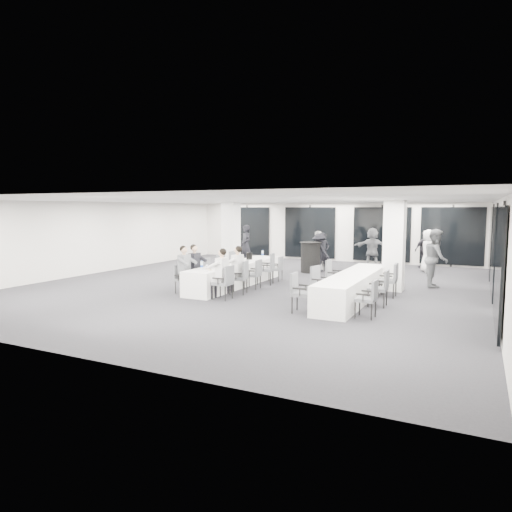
{
  "coord_description": "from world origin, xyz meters",
  "views": [
    {
      "loc": [
        6.53,
        -13.47,
        2.55
      ],
      "look_at": [
        0.03,
        -0.2,
        1.0
      ],
      "focal_mm": 32.0,
      "sensor_mm": 36.0,
      "label": 1
    }
  ],
  "objects_px": {
    "cocktail_table": "(310,257)",
    "chair_side_left_near": "(299,290)",
    "standing_guest_b": "(317,248)",
    "ice_bucket_far": "(249,256)",
    "chair_main_left_near": "(182,277)",
    "standing_guest_d": "(425,247)",
    "chair_main_right_far": "(278,267)",
    "chair_main_left_second": "(192,273)",
    "chair_main_right_fourth": "(268,267)",
    "chair_main_left_fourth": "(224,266)",
    "standing_guest_f": "(372,244)",
    "banquet_table_main": "(236,274)",
    "chair_main_right_mid": "(255,272)",
    "chair_side_left_far": "(333,274)",
    "chair_main_right_second": "(241,275)",
    "standing_guest_c": "(319,250)",
    "chair_side_right_near": "(369,296)",
    "ice_bucket_near": "(219,263)",
    "chair_side_right_mid": "(381,286)",
    "chair_side_left_mid": "(320,281)",
    "standing_guest_g": "(246,242)",
    "chair_main_left_mid": "(208,270)",
    "standing_guest_a": "(323,249)",
    "banquet_table_side": "(353,287)",
    "standing_guest_e": "(428,248)",
    "chair_main_right_near": "(225,280)",
    "chair_side_right_far": "(391,278)",
    "chair_main_left_far": "(236,263)",
    "standing_guest_h": "(436,254)"
  },
  "relations": [
    {
      "from": "cocktail_table",
      "to": "chair_side_left_near",
      "type": "relative_size",
      "value": 1.24
    },
    {
      "from": "standing_guest_b",
      "to": "ice_bucket_far",
      "type": "height_order",
      "value": "standing_guest_b"
    },
    {
      "from": "chair_main_left_near",
      "to": "standing_guest_d",
      "type": "height_order",
      "value": "standing_guest_d"
    },
    {
      "from": "chair_main_left_near",
      "to": "chair_main_right_far",
      "type": "relative_size",
      "value": 1.0
    },
    {
      "from": "chair_main_left_second",
      "to": "chair_main_right_fourth",
      "type": "xyz_separation_m",
      "value": [
        1.67,
        2.02,
        0.05
      ]
    },
    {
      "from": "chair_main_left_fourth",
      "to": "standing_guest_d",
      "type": "bearing_deg",
      "value": 144.97
    },
    {
      "from": "cocktail_table",
      "to": "standing_guest_f",
      "type": "height_order",
      "value": "standing_guest_f"
    },
    {
      "from": "chair_main_right_far",
      "to": "standing_guest_f",
      "type": "distance_m",
      "value": 5.92
    },
    {
      "from": "chair_side_left_near",
      "to": "banquet_table_main",
      "type": "bearing_deg",
      "value": -133.26
    },
    {
      "from": "chair_main_right_mid",
      "to": "cocktail_table",
      "type": "bearing_deg",
      "value": -8.22
    },
    {
      "from": "chair_side_left_near",
      "to": "standing_guest_f",
      "type": "distance_m",
      "value": 9.79
    },
    {
      "from": "chair_main_left_second",
      "to": "chair_main_left_fourth",
      "type": "xyz_separation_m",
      "value": [
        0.0,
        1.93,
        -0.02
      ]
    },
    {
      "from": "chair_main_right_mid",
      "to": "chair_main_left_second",
      "type": "bearing_deg",
      "value": 117.93
    },
    {
      "from": "chair_main_left_second",
      "to": "chair_side_left_far",
      "type": "relative_size",
      "value": 0.96
    },
    {
      "from": "standing_guest_b",
      "to": "chair_main_right_second",
      "type": "bearing_deg",
      "value": 65.0
    },
    {
      "from": "standing_guest_c",
      "to": "chair_main_right_far",
      "type": "bearing_deg",
      "value": 102.86
    },
    {
      "from": "chair_side_right_near",
      "to": "standing_guest_c",
      "type": "xyz_separation_m",
      "value": [
        -3.57,
        7.17,
        0.36
      ]
    },
    {
      "from": "banquet_table_main",
      "to": "chair_main_left_near",
      "type": "relative_size",
      "value": 5.83
    },
    {
      "from": "chair_main_left_second",
      "to": "chair_main_right_fourth",
      "type": "distance_m",
      "value": 2.62
    },
    {
      "from": "banquet_table_main",
      "to": "standing_guest_f",
      "type": "relative_size",
      "value": 2.59
    },
    {
      "from": "ice_bucket_near",
      "to": "standing_guest_f",
      "type": "bearing_deg",
      "value": 70.17
    },
    {
      "from": "chair_side_left_near",
      "to": "cocktail_table",
      "type": "bearing_deg",
      "value": -166.38
    },
    {
      "from": "chair_main_right_fourth",
      "to": "chair_side_left_far",
      "type": "bearing_deg",
      "value": -115.5
    },
    {
      "from": "chair_main_right_second",
      "to": "chair_main_right_far",
      "type": "relative_size",
      "value": 1.16
    },
    {
      "from": "chair_side_right_mid",
      "to": "chair_main_left_second",
      "type": "bearing_deg",
      "value": 90.86
    },
    {
      "from": "banquet_table_main",
      "to": "chair_side_left_mid",
      "type": "height_order",
      "value": "chair_side_left_mid"
    },
    {
      "from": "chair_main_left_near",
      "to": "standing_guest_g",
      "type": "height_order",
      "value": "standing_guest_g"
    },
    {
      "from": "ice_bucket_near",
      "to": "chair_side_left_near",
      "type": "bearing_deg",
      "value": -26.28
    },
    {
      "from": "chair_main_left_mid",
      "to": "chair_main_right_far",
      "type": "distance_m",
      "value": 2.55
    },
    {
      "from": "chair_side_right_near",
      "to": "standing_guest_b",
      "type": "distance_m",
      "value": 8.36
    },
    {
      "from": "standing_guest_a",
      "to": "standing_guest_g",
      "type": "relative_size",
      "value": 0.87
    },
    {
      "from": "chair_main_right_mid",
      "to": "standing_guest_f",
      "type": "xyz_separation_m",
      "value": [
        2.14,
        7.33,
        0.43
      ]
    },
    {
      "from": "banquet_table_side",
      "to": "chair_main_right_second",
      "type": "distance_m",
      "value": 3.3
    },
    {
      "from": "standing_guest_e",
      "to": "ice_bucket_near",
      "type": "height_order",
      "value": "standing_guest_e"
    },
    {
      "from": "chair_side_left_near",
      "to": "standing_guest_e",
      "type": "distance_m",
      "value": 9.2
    },
    {
      "from": "standing_guest_a",
      "to": "standing_guest_b",
      "type": "distance_m",
      "value": 0.34
    },
    {
      "from": "chair_main_left_mid",
      "to": "chair_side_left_mid",
      "type": "distance_m",
      "value": 4.16
    },
    {
      "from": "chair_main_left_second",
      "to": "standing_guest_c",
      "type": "xyz_separation_m",
      "value": [
        2.18,
        5.9,
        0.32
      ]
    },
    {
      "from": "chair_main_right_second",
      "to": "standing_guest_e",
      "type": "distance_m",
      "value": 8.71
    },
    {
      "from": "chair_main_right_near",
      "to": "standing_guest_d",
      "type": "distance_m",
      "value": 10.44
    },
    {
      "from": "chair_main_right_second",
      "to": "banquet_table_main",
      "type": "bearing_deg",
      "value": 22.52
    },
    {
      "from": "standing_guest_d",
      "to": "chair_side_right_far",
      "type": "bearing_deg",
      "value": 49.36
    },
    {
      "from": "chair_main_right_fourth",
      "to": "chair_side_left_far",
      "type": "xyz_separation_m",
      "value": [
        2.42,
        -0.56,
        -0.03
      ]
    },
    {
      "from": "chair_main_left_second",
      "to": "chair_side_right_mid",
      "type": "xyz_separation_m",
      "value": [
        5.76,
        0.14,
        0.0
      ]
    },
    {
      "from": "cocktail_table",
      "to": "chair_side_left_near",
      "type": "xyz_separation_m",
      "value": [
        2.1,
        -6.79,
        -0.06
      ]
    },
    {
      "from": "chair_main_right_fourth",
      "to": "chair_side_left_far",
      "type": "relative_size",
      "value": 1.05
    },
    {
      "from": "standing_guest_e",
      "to": "chair_main_left_far",
      "type": "bearing_deg",
      "value": 114.98
    },
    {
      "from": "chair_side_right_far",
      "to": "standing_guest_h",
      "type": "height_order",
      "value": "standing_guest_h"
    },
    {
      "from": "chair_main_left_near",
      "to": "chair_side_left_far",
      "type": "height_order",
      "value": "chair_side_left_far"
    },
    {
      "from": "chair_side_left_near",
      "to": "chair_side_left_mid",
      "type": "height_order",
      "value": "chair_side_left_near"
    }
  ]
}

